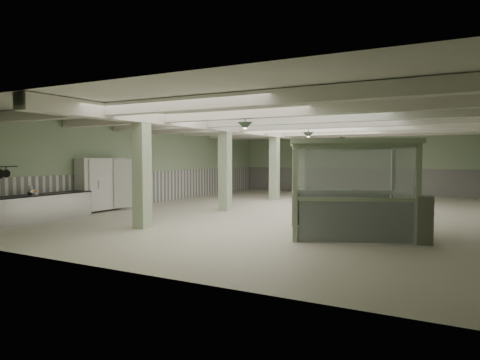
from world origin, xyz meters
The scene contains 31 objects.
floor centered at (0.00, 0.00, 0.00)m, with size 20.00×20.00×0.00m, color beige.
ceiling centered at (0.00, 0.00, 3.60)m, with size 14.00×20.00×0.02m, color white.
wall_back centered at (0.00, 10.00, 1.80)m, with size 14.00×0.02×3.60m, color #A5BC96.
wall_front centered at (0.00, -10.00, 1.80)m, with size 14.00×0.02×3.60m, color #A5BC96.
wall_left centered at (-7.00, 0.00, 1.80)m, with size 0.02×20.00×3.60m, color #A5BC96.
wainscot_left centered at (-6.97, 0.00, 0.75)m, with size 0.05×19.90×1.50m, color white.
wainscot_back centered at (0.00, 9.97, 0.75)m, with size 13.90×0.05×1.50m, color white.
girder centered at (-2.50, 0.00, 3.38)m, with size 0.45×19.90×0.40m, color silver.
beam_a centered at (0.00, -7.50, 3.42)m, with size 13.90×0.35×0.32m, color silver.
beam_b centered at (0.00, -5.00, 3.42)m, with size 13.90×0.35×0.32m, color silver.
beam_c centered at (0.00, -2.50, 3.42)m, with size 13.90×0.35×0.32m, color silver.
beam_d centered at (0.00, 0.00, 3.42)m, with size 13.90×0.35×0.32m, color silver.
beam_e centered at (0.00, 2.50, 3.42)m, with size 13.90×0.35×0.32m, color silver.
beam_f centered at (0.00, 5.00, 3.42)m, with size 13.90×0.35×0.32m, color silver.
beam_g centered at (0.00, 7.50, 3.42)m, with size 13.90×0.35×0.32m, color silver.
column_a centered at (-2.50, -6.00, 1.80)m, with size 0.42×0.42×3.60m, color #B2C59F.
column_b centered at (-2.50, -1.00, 1.80)m, with size 0.42×0.42×3.60m, color #B2C59F.
column_c centered at (-2.50, 4.00, 1.80)m, with size 0.42×0.42×3.60m, color #B2C59F.
column_d centered at (-2.50, 8.00, 1.80)m, with size 0.42×0.42×3.60m, color #B2C59F.
hook_rail centered at (-6.93, -7.60, 1.85)m, with size 0.02×0.02×1.20m, color black.
pendant_front centered at (0.50, -5.00, 3.05)m, with size 0.44×0.44×0.22m, color #324334.
pendant_mid centered at (0.50, 0.50, 3.05)m, with size 0.44×0.44×0.22m, color #324334.
pendant_back centered at (0.50, 5.50, 3.05)m, with size 0.44×0.44×0.22m, color #324334.
prep_counter centered at (-6.54, -7.00, 0.46)m, with size 0.83×4.77×0.91m.
pitcher_near centered at (-6.42, -6.92, 1.06)m, with size 0.22×0.25×0.32m, color silver, non-canonical shape.
pitcher_far centered at (-6.44, -6.88, 1.04)m, with size 0.19×0.22×0.28m, color silver, non-canonical shape.
orange_bowl centered at (-6.44, -6.77, 0.95)m, with size 0.26×0.26×0.09m, color #B2B2B7.
skillet_far centered at (-6.88, -7.44, 1.63)m, with size 0.25×0.25×0.03m, color black.
walkin_cooler centered at (-6.62, -3.61, 1.02)m, with size 0.99×2.24×2.05m.
guard_booth centered at (3.29, -4.13, 1.76)m, with size 4.02×3.74×2.61m.
filing_cabinet centered at (5.27, -4.50, 0.60)m, with size 0.39×0.55×1.20m, color #595F4F.
Camera 1 is at (6.21, -15.97, 2.14)m, focal length 32.00 mm.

